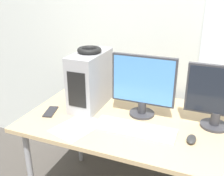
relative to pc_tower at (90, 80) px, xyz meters
The scene contains 10 objects.
wall_back 0.96m from the pc_tower, 34.38° to the left, with size 8.00×0.07×2.70m.
desk 0.76m from the pc_tower, ahead, with size 2.14×0.86×0.76m.
pc_tower is the anchor object (origin of this frame).
headphones 0.22m from the pc_tower, 90.00° to the left, with size 0.16×0.16×0.03m.
monitor_main 0.38m from the pc_tower, ahead, with size 0.42×0.17×0.41m.
monitor_right_near 0.85m from the pc_tower, ahead, with size 0.39×0.17×0.40m.
keyboard 0.49m from the pc_tower, 27.79° to the right, with size 0.50×0.15×0.02m.
mouse 0.78m from the pc_tower, 15.76° to the right, with size 0.05×0.10×0.03m.
cell_phone 0.35m from the pc_tower, 136.25° to the right, with size 0.10×0.17×0.01m.
paper_sheet_left 0.37m from the pc_tower, 80.17° to the right, with size 0.29×0.34×0.00m.
Camera 1 is at (0.07, -1.05, 1.60)m, focal length 42.00 mm.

